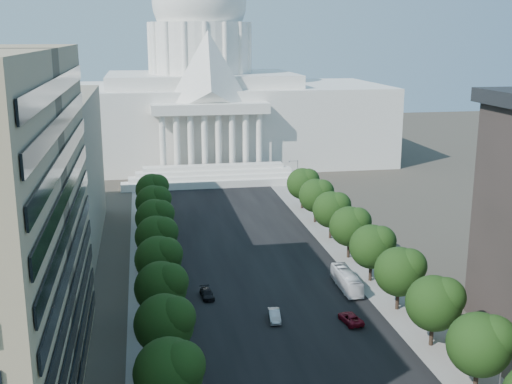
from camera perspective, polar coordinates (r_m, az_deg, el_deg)
road_asphalt at (r=125.31m, az=-0.55°, el=-5.41°), size 30.00×260.00×0.01m
sidewalk_left at (r=123.76m, az=-9.30°, el=-5.85°), size 8.00×260.00×0.02m
sidewalk_right at (r=129.66m, az=7.79°, el=-4.87°), size 8.00×260.00×0.02m
capitol at (r=213.50m, az=-4.87°, el=8.09°), size 120.00×56.00×73.00m
tree_l_c at (r=71.58m, az=-7.51°, el=-15.47°), size 7.79×7.60×9.97m
tree_l_d at (r=82.25m, az=-7.94°, el=-11.40°), size 7.79×7.60×9.97m
tree_l_e at (r=93.25m, az=-8.26°, el=-8.28°), size 7.79×7.60×9.97m
tree_l_f at (r=104.47m, az=-8.50°, el=-5.82°), size 7.79×7.60×9.97m
tree_l_g at (r=115.85m, az=-8.70°, el=-3.84°), size 7.79×7.60×9.97m
tree_l_h at (r=127.34m, az=-8.86°, el=-2.21°), size 7.79×7.60×9.97m
tree_l_i at (r=138.91m, az=-9.00°, el=-0.86°), size 7.79×7.60×9.97m
tree_l_j at (r=150.56m, az=-9.11°, el=0.29°), size 7.79×7.60×9.97m
tree_r_c at (r=81.02m, az=19.51°, el=-12.53°), size 7.79×7.60×9.97m
tree_r_d at (r=90.59m, az=15.77°, el=-9.36°), size 7.79×7.60×9.97m
tree_r_e at (r=100.68m, az=12.82°, el=-6.79°), size 7.79×7.60×9.97m
tree_r_f at (r=111.16m, az=10.44°, el=-4.68°), size 7.79×7.60×9.97m
tree_r_g at (r=121.91m, az=8.48°, el=-2.93°), size 7.79×7.60×9.97m
tree_r_h at (r=132.88m, az=6.85°, el=-1.46°), size 7.79×7.60×9.97m
tree_r_i at (r=144.01m, az=5.47°, el=-0.22°), size 7.79×7.60×9.97m
tree_r_j at (r=155.27m, az=4.28°, el=0.84°), size 7.79×7.60×9.97m
streetlight_b at (r=81.43m, az=20.74°, el=-12.99°), size 2.61×0.44×9.00m
streetlight_c at (r=101.67m, az=13.58°, el=-7.01°), size 2.61×0.44×9.00m
streetlight_d at (r=123.67m, az=8.98°, el=-3.01°), size 2.61×0.44×9.00m
streetlight_e at (r=146.63m, az=5.82°, el=-0.23°), size 2.61×0.44×9.00m
streetlight_f at (r=170.16m, az=3.53°, el=1.79°), size 2.61×0.44×9.00m
car_silver at (r=96.84m, az=1.65°, el=-10.93°), size 2.05×4.77×1.53m
car_red at (r=97.06m, az=8.39°, el=-11.06°), size 3.03×5.38×1.42m
car_dark_b at (r=104.79m, az=-4.38°, el=-9.03°), size 2.29×4.75×1.33m
city_bus at (r=108.80m, az=8.06°, el=-7.77°), size 2.70×10.90×3.02m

